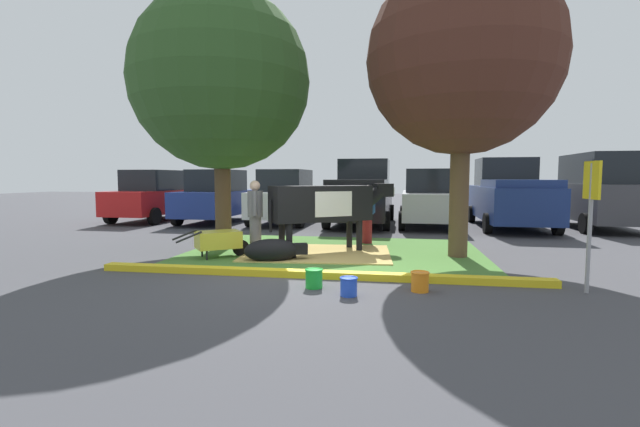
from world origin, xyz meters
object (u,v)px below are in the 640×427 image
at_px(person_handler, 367,213).
at_px(sedan_red, 154,196).
at_px(shade_tree_left, 221,81).
at_px(wheelbarrow, 219,240).
at_px(calf_lying, 273,250).
at_px(suv_dark_grey, 600,191).
at_px(parking_sign, 591,200).
at_px(pickup_truck_black, 362,194).
at_px(bucket_green, 314,278).
at_px(pickup_truck_maroon, 509,195).
at_px(hatchback_white, 286,197).
at_px(bucket_blue, 349,286).
at_px(cow_holstein, 325,204).
at_px(shade_tree_right, 463,59).
at_px(sedan_silver, 429,199).
at_px(bucket_orange, 420,281).
at_px(sedan_blue, 217,197).
at_px(person_visitor_near, 255,215).

relative_size(person_handler, sedan_red, 0.34).
relative_size(shade_tree_left, wheelbarrow, 4.23).
relative_size(calf_lying, suv_dark_grey, 0.29).
height_order(parking_sign, pickup_truck_black, pickup_truck_black).
xyz_separation_m(bucket_green, pickup_truck_maroon, (5.14, 9.26, 0.96)).
height_order(bucket_green, hatchback_white, hatchback_white).
relative_size(calf_lying, wheelbarrow, 0.92).
distance_m(shade_tree_left, hatchback_white, 6.68).
bearing_deg(suv_dark_grey, bucket_blue, -127.48).
bearing_deg(cow_holstein, shade_tree_right, -1.54).
height_order(cow_holstein, pickup_truck_black, pickup_truck_black).
bearing_deg(suv_dark_grey, pickup_truck_black, 178.71).
distance_m(bucket_green, suv_dark_grey, 12.37).
bearing_deg(parking_sign, bucket_green, -174.57).
height_order(parking_sign, sedan_silver, sedan_silver).
bearing_deg(bucket_blue, sedan_silver, 79.03).
relative_size(bucket_blue, bucket_orange, 0.91).
bearing_deg(sedan_red, sedan_blue, -4.36).
relative_size(bucket_orange, pickup_truck_black, 0.06).
bearing_deg(sedan_blue, bucket_blue, -57.70).
relative_size(parking_sign, pickup_truck_maroon, 0.36).
distance_m(bucket_orange, sedan_red, 13.62).
bearing_deg(pickup_truck_black, bucket_orange, -80.60).
bearing_deg(sedan_red, pickup_truck_black, 0.75).
relative_size(sedan_blue, suv_dark_grey, 0.96).
bearing_deg(sedan_silver, parking_sign, -79.32).
xyz_separation_m(calf_lying, sedan_silver, (3.64, 7.24, 0.75)).
bearing_deg(pickup_truck_black, bucket_blue, -86.94).
relative_size(bucket_blue, sedan_silver, 0.06).
distance_m(cow_holstein, bucket_orange, 3.83).
height_order(shade_tree_left, pickup_truck_black, shade_tree_left).
relative_size(cow_holstein, bucket_blue, 10.10).
bearing_deg(person_handler, bucket_green, -96.49).
relative_size(bucket_orange, suv_dark_grey, 0.07).
xyz_separation_m(shade_tree_right, cow_holstein, (-2.92, 0.08, -3.07)).
bearing_deg(sedan_blue, bucket_green, -59.29).
xyz_separation_m(shade_tree_right, sedan_silver, (-0.17, 6.03, -3.21)).
bearing_deg(cow_holstein, suv_dark_grey, 36.30).
bearing_deg(person_handler, sedan_red, 151.86).
height_order(wheelbarrow, parking_sign, parking_sign).
xyz_separation_m(shade_tree_left, bucket_green, (2.86, -3.37, -3.85)).
height_order(calf_lying, parking_sign, parking_sign).
bearing_deg(pickup_truck_black, shade_tree_left, -115.35).
bearing_deg(sedan_red, person_visitor_near, -46.24).
relative_size(person_visitor_near, sedan_silver, 0.37).
bearing_deg(wheelbarrow, suv_dark_grey, 34.35).
xyz_separation_m(pickup_truck_black, sedan_silver, (2.37, -0.37, -0.13)).
height_order(person_visitor_near, sedan_blue, sedan_blue).
bearing_deg(suv_dark_grey, person_visitor_near, -146.20).
xyz_separation_m(wheelbarrow, pickup_truck_black, (2.52, 7.35, 0.73)).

